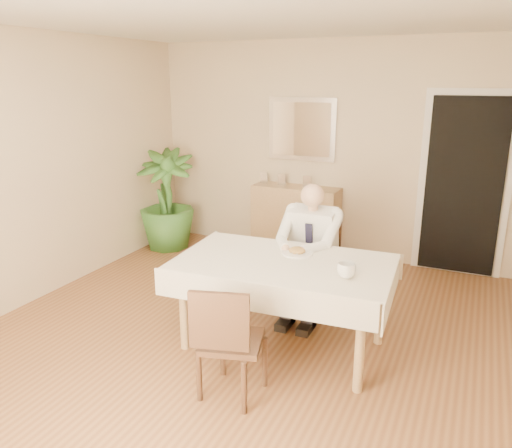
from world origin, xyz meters
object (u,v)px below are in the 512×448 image
at_px(dining_table, 284,271).
at_px(chair_far, 316,259).
at_px(potted_palm, 166,200).
at_px(seated_man, 308,246).
at_px(coffee_mug, 346,270).
at_px(chair_near, 227,338).
at_px(sideboard, 295,220).

height_order(dining_table, chair_far, chair_far).
bearing_deg(potted_palm, dining_table, -37.01).
relative_size(seated_man, potted_palm, 0.97).
bearing_deg(coffee_mug, chair_near, -131.33).
relative_size(coffee_mug, potted_palm, 0.11).
bearing_deg(potted_palm, chair_near, -49.09).
distance_m(sideboard, potted_palm, 1.69).
xyz_separation_m(coffee_mug, potted_palm, (-2.84, 1.87, -0.16)).
bearing_deg(chair_far, potted_palm, 155.83).
relative_size(chair_near, seated_man, 0.68).
height_order(seated_man, sideboard, seated_man).
relative_size(seated_man, coffee_mug, 9.09).
xyz_separation_m(dining_table, chair_near, (-0.08, -0.83, -0.20)).
bearing_deg(seated_man, sideboard, 113.42).
bearing_deg(coffee_mug, chair_far, 118.11).
bearing_deg(sideboard, potted_palm, -161.85).
bearing_deg(chair_near, seated_man, 70.86).
relative_size(dining_table, seated_man, 1.42).
height_order(chair_far, potted_palm, potted_palm).
height_order(seated_man, potted_palm, potted_palm).
xyz_separation_m(chair_far, coffee_mug, (0.54, -1.01, 0.33)).
bearing_deg(potted_palm, chair_far, -20.49).
distance_m(chair_far, seated_man, 0.35).
bearing_deg(dining_table, coffee_mug, -16.75).
distance_m(dining_table, coffee_mug, 0.57).
distance_m(chair_near, seated_man, 1.44).
xyz_separation_m(chair_near, coffee_mug, (0.62, 0.70, 0.33)).
height_order(coffee_mug, potted_palm, potted_palm).
bearing_deg(seated_man, coffee_mug, -53.36).
bearing_deg(dining_table, chair_far, 86.76).
bearing_deg(sideboard, chair_far, -60.83).
bearing_deg(chair_far, coffee_mug, -65.57).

